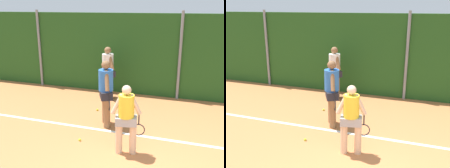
# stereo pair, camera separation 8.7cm
# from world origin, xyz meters

# --- Properties ---
(ground_plane) EXTENTS (29.53, 29.53, 0.00)m
(ground_plane) POSITION_xyz_m (0.00, 1.73, 0.00)
(ground_plane) COLOR #C67542
(hedge_fence_backdrop) EXTENTS (19.19, 0.25, 2.96)m
(hedge_fence_backdrop) POSITION_xyz_m (0.00, 5.91, 1.48)
(hedge_fence_backdrop) COLOR #23511E
(hedge_fence_backdrop) RESTS_ON ground_plane
(fence_post_left) EXTENTS (0.10, 0.10, 3.05)m
(fence_post_left) POSITION_xyz_m (-5.54, 5.73, 1.53)
(fence_post_left) COLOR gray
(fence_post_left) RESTS_ON ground_plane
(fence_post_center) EXTENTS (0.10, 0.10, 3.05)m
(fence_post_center) POSITION_xyz_m (0.00, 5.73, 1.53)
(fence_post_center) COLOR gray
(fence_post_center) RESTS_ON ground_plane
(court_baseline_paint) EXTENTS (14.03, 0.10, 0.01)m
(court_baseline_paint) POSITION_xyz_m (0.00, 2.58, 0.00)
(court_baseline_paint) COLOR white
(court_baseline_paint) RESTS_ON ground_plane
(player_foreground_near) EXTENTS (0.73, 0.37, 1.60)m
(player_foreground_near) POSITION_xyz_m (-0.80, 1.70, 0.90)
(player_foreground_near) COLOR beige
(player_foreground_near) RESTS_ON ground_plane
(player_midcourt) EXTENTS (0.52, 0.74, 1.83)m
(player_midcourt) POSITION_xyz_m (-1.70, 2.93, 1.03)
(player_midcourt) COLOR #8C603D
(player_midcourt) RESTS_ON ground_plane
(player_backcourt_far) EXTENTS (0.62, 0.59, 1.85)m
(player_backcourt_far) POSITION_xyz_m (-2.38, 5.05, 1.04)
(player_backcourt_far) COLOR #8C603D
(player_backcourt_far) RESTS_ON ground_plane
(tennis_ball_1) EXTENTS (0.07, 0.07, 0.07)m
(tennis_ball_1) POSITION_xyz_m (-2.02, 1.86, 0.03)
(tennis_ball_1) COLOR #CCDB33
(tennis_ball_1) RESTS_ON ground_plane
(tennis_ball_2) EXTENTS (0.07, 0.07, 0.07)m
(tennis_ball_2) POSITION_xyz_m (-1.21, 3.61, 0.03)
(tennis_ball_2) COLOR #CCDB33
(tennis_ball_2) RESTS_ON ground_plane
(tennis_ball_3) EXTENTS (0.07, 0.07, 0.07)m
(tennis_ball_3) POSITION_xyz_m (-2.31, 3.80, 0.03)
(tennis_ball_3) COLOR #CCDB33
(tennis_ball_3) RESTS_ON ground_plane
(tennis_ball_4) EXTENTS (0.07, 0.07, 0.07)m
(tennis_ball_4) POSITION_xyz_m (-1.89, 4.52, 0.03)
(tennis_ball_4) COLOR #CCDB33
(tennis_ball_4) RESTS_ON ground_plane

